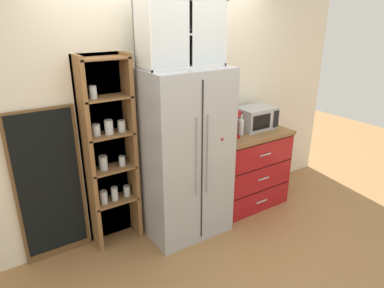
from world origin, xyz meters
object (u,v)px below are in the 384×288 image
at_px(mug_cream, 249,127).
at_px(refrigerator, 184,154).
at_px(microwave, 256,118).
at_px(chalkboard_menu, 50,186).
at_px(bottle_clear, 241,125).
at_px(coffee_maker, 227,123).

bearing_deg(mug_cream, refrigerator, -176.92).
height_order(microwave, chalkboard_menu, chalkboard_menu).
bearing_deg(mug_cream, bottle_clear, -167.33).
bearing_deg(bottle_clear, mug_cream, 12.67).
bearing_deg(bottle_clear, chalkboard_menu, 172.04).
xyz_separation_m(refrigerator, mug_cream, (0.92, 0.05, 0.11)).
xyz_separation_m(coffee_maker, bottle_clear, (0.17, -0.03, -0.04)).
distance_m(mug_cream, chalkboard_menu, 2.21).
height_order(bottle_clear, chalkboard_menu, chalkboard_menu).
bearing_deg(refrigerator, microwave, 4.86).
xyz_separation_m(refrigerator, bottle_clear, (0.77, 0.01, 0.17)).
relative_size(microwave, chalkboard_menu, 0.30).
bearing_deg(microwave, coffee_maker, -174.86).
relative_size(refrigerator, coffee_maker, 5.67).
height_order(refrigerator, bottle_clear, refrigerator).
bearing_deg(bottle_clear, coffee_maker, 169.04).
height_order(refrigerator, microwave, refrigerator).
height_order(coffee_maker, mug_cream, coffee_maker).
height_order(microwave, coffee_maker, coffee_maker).
xyz_separation_m(refrigerator, microwave, (1.06, 0.09, 0.19)).
height_order(coffee_maker, chalkboard_menu, chalkboard_menu).
bearing_deg(chalkboard_menu, bottle_clear, -7.96).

